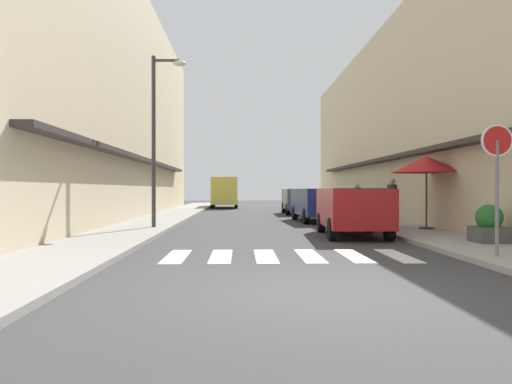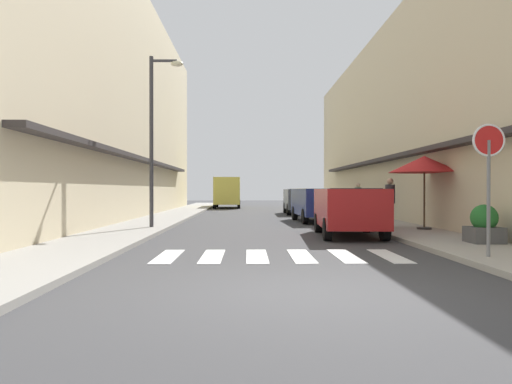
{
  "view_description": "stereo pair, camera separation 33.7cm",
  "coord_description": "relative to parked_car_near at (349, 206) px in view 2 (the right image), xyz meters",
  "views": [
    {
      "loc": [
        -1.01,
        -6.77,
        1.43
      ],
      "look_at": [
        -0.27,
        16.64,
        1.31
      ],
      "focal_mm": 34.55,
      "sensor_mm": 36.0,
      "label": 1
    },
    {
      "loc": [
        -0.67,
        -6.77,
        1.43
      ],
      "look_at": [
        -0.27,
        16.64,
        1.31
      ],
      "focal_mm": 34.55,
      "sensor_mm": 36.0,
      "label": 2
    }
  ],
  "objects": [
    {
      "name": "ground_plane",
      "position": [
        -2.41,
        7.2,
        -0.92
      ],
      "size": [
        84.5,
        84.5,
        0.0
      ],
      "primitive_type": "plane",
      "color": "#38383A"
    },
    {
      "name": "sidewalk_left",
      "position": [
        -7.02,
        7.2,
        -0.86
      ],
      "size": [
        2.3,
        53.77,
        0.12
      ],
      "primitive_type": "cube",
      "color": "gray",
      "rests_on": "ground_plane"
    },
    {
      "name": "sidewalk_right",
      "position": [
        2.2,
        7.2,
        -0.86
      ],
      "size": [
        2.3,
        53.77,
        0.12
      ],
      "primitive_type": "cube",
      "color": "#9E998E",
      "rests_on": "ground_plane"
    },
    {
      "name": "building_row_left",
      "position": [
        -10.67,
        8.12,
        4.74
      ],
      "size": [
        5.5,
        36.57,
        11.32
      ],
      "color": "beige",
      "rests_on": "ground_plane"
    },
    {
      "name": "building_row_right",
      "position": [
        5.84,
        8.12,
        3.71
      ],
      "size": [
        5.5,
        36.57,
        9.27
      ],
      "color": "beige",
      "rests_on": "ground_plane"
    },
    {
      "name": "crosswalk",
      "position": [
        -2.41,
        -4.43,
        -0.91
      ],
      "size": [
        5.2,
        2.2,
        0.01
      ],
      "color": "silver",
      "rests_on": "ground_plane"
    },
    {
      "name": "parked_car_near",
      "position": [
        0.0,
        0.0,
        0.0
      ],
      "size": [
        1.96,
        4.14,
        1.47
      ],
      "color": "maroon",
      "rests_on": "ground_plane"
    },
    {
      "name": "parked_car_mid",
      "position": [
        -0.0,
        6.74,
        0.0
      ],
      "size": [
        1.98,
        4.54,
        1.47
      ],
      "color": "navy",
      "rests_on": "ground_plane"
    },
    {
      "name": "parked_car_far",
      "position": [
        0.0,
        13.59,
        0.0
      ],
      "size": [
        1.83,
        4.12,
        1.47
      ],
      "color": "#4C5156",
      "rests_on": "ground_plane"
    },
    {
      "name": "delivery_van",
      "position": [
        -4.68,
        23.53,
        0.48
      ],
      "size": [
        2.09,
        5.44,
        2.37
      ],
      "color": "#D8CC4C",
      "rests_on": "ground_plane"
    },
    {
      "name": "round_street_sign",
      "position": [
        1.62,
        -5.42,
        1.19
      ],
      "size": [
        0.65,
        0.07,
        2.6
      ],
      "color": "slate",
      "rests_on": "sidewalk_right"
    },
    {
      "name": "street_lamp",
      "position": [
        -6.29,
        2.4,
        2.81
      ],
      "size": [
        1.19,
        0.28,
        5.99
      ],
      "color": "#38383D",
      "rests_on": "sidewalk_left"
    },
    {
      "name": "cafe_umbrella",
      "position": [
        2.76,
        1.24,
        1.34
      ],
      "size": [
        2.33,
        2.33,
        2.43
      ],
      "color": "#262626",
      "rests_on": "sidewalk_right"
    },
    {
      "name": "planter_corner",
      "position": [
        2.74,
        -2.93,
        -0.37
      ],
      "size": [
        0.77,
        0.77,
        0.95
      ],
      "color": "#4C4C4C",
      "rests_on": "sidewalk_right"
    },
    {
      "name": "pedestrian_walking_near",
      "position": [
        1.88,
        2.11,
        0.1
      ],
      "size": [
        0.34,
        0.34,
        1.71
      ],
      "rotation": [
        0.0,
        0.0,
        4.12
      ],
      "color": "#282B33",
      "rests_on": "sidewalk_right"
    },
    {
      "name": "pedestrian_walking_far",
      "position": [
        2.37,
        9.24,
        0.05
      ],
      "size": [
        0.34,
        0.34,
        1.63
      ],
      "rotation": [
        0.0,
        0.0,
        6.28
      ],
      "color": "#282B33",
      "rests_on": "sidewalk_right"
    }
  ]
}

